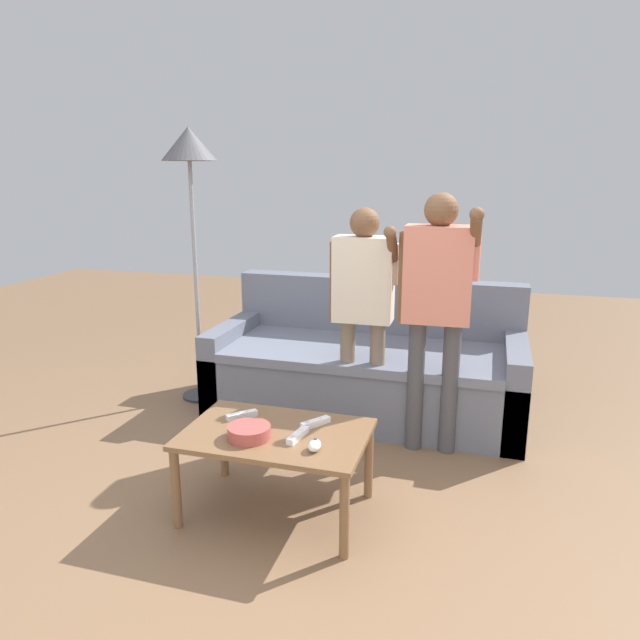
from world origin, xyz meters
TOP-DOWN VIEW (x-y plane):
  - ground_plane at (0.00, 0.00)m, footprint 12.00×12.00m
  - couch at (0.00, 1.43)m, footprint 2.08×0.96m
  - coffee_table at (-0.15, 0.03)m, footprint 0.87×0.57m
  - snack_bowl at (-0.25, -0.06)m, footprint 0.20×0.20m
  - game_remote_nunchuk at (0.08, -0.10)m, footprint 0.06×0.09m
  - floor_lamp at (-1.22, 1.29)m, footprint 0.37×0.37m
  - player_center at (0.05, 1.00)m, footprint 0.42×0.31m
  - player_right at (0.50, 0.91)m, footprint 0.45×0.31m
  - game_remote_wand_near at (-0.37, 0.13)m, footprint 0.14×0.14m
  - game_remote_wand_far at (0.01, 0.15)m, footprint 0.12×0.15m
  - game_remote_wand_spare at (-0.03, -0.01)m, footprint 0.06×0.17m

SIDE VIEW (x-z plane):
  - ground_plane at x=0.00m, z-range 0.00..0.00m
  - couch at x=0.00m, z-range -0.14..0.73m
  - coffee_table at x=-0.15m, z-range 0.16..0.58m
  - game_remote_wand_spare at x=-0.03m, z-range 0.42..0.45m
  - game_remote_wand_far at x=0.01m, z-range 0.42..0.45m
  - game_remote_wand_near at x=-0.37m, z-range 0.42..0.45m
  - game_remote_nunchuk at x=0.08m, z-range 0.42..0.47m
  - snack_bowl at x=-0.25m, z-range 0.42..0.48m
  - player_center at x=0.05m, z-range 0.18..1.60m
  - player_right at x=0.50m, z-range 0.20..1.71m
  - floor_lamp at x=-1.22m, z-range 0.72..2.63m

